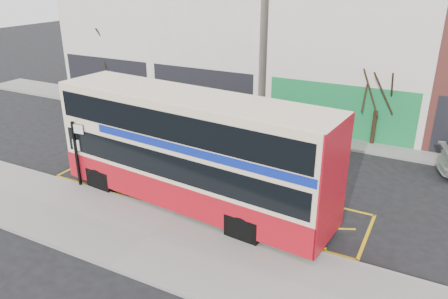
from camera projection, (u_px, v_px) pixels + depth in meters
The scene contains 14 objects.
ground at pixel (182, 210), 17.68m from camera, with size 120.00×120.00×0.00m, color black.
pavement at pixel (148, 237), 15.77m from camera, with size 40.00×4.00×0.15m, color gray.
kerb at pixel (177, 213), 17.34m from camera, with size 40.00×0.15×0.15m, color gray.
far_pavement at pixel (279, 128), 26.66m from camera, with size 50.00×3.00×0.15m, color gray.
road_markings at pixel (202, 194), 18.99m from camera, with size 14.00×3.40×0.01m, color #E3AB0B, non-canonical shape.
terrace_far_left at pixel (138, 28), 33.91m from camera, with size 8.00×8.01×10.80m.
terrace_left at pixel (229, 28), 30.29m from camera, with size 8.00×8.01×11.80m.
terrace_green_shop at pixel (361, 40), 26.53m from camera, with size 9.00×8.01×11.30m.
double_decker_bus at pixel (192, 150), 17.16m from camera, with size 11.94×3.76×4.69m.
bus_stop_post at pixel (77, 148), 18.78m from camera, with size 0.74×0.14×2.97m.
car_silver at pixel (176, 115), 27.25m from camera, with size 1.54×3.84×1.31m, color #ADADB2.
car_grey at pixel (276, 129), 24.44m from camera, with size 1.62×4.64×1.53m, color #3B3F42.
street_tree_left at pixel (110, 36), 31.61m from camera, with size 3.12×3.12×6.74m.
street_tree_right at pixel (380, 80), 22.83m from camera, with size 2.52×2.52×5.44m.
Camera 1 is at (8.65, -12.86, 9.02)m, focal length 35.00 mm.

